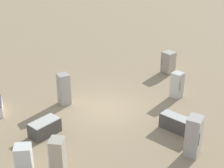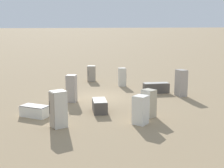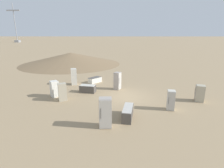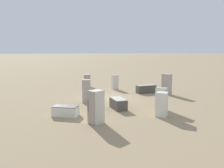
{
  "view_description": "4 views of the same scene",
  "coord_description": "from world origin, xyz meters",
  "px_view_note": "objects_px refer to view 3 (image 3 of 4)",
  "views": [
    {
      "loc": [
        -15.07,
        -9.63,
        10.22
      ],
      "look_at": [
        -0.13,
        -0.48,
        1.69
      ],
      "focal_mm": 60.0,
      "sensor_mm": 36.0,
      "label": 1
    },
    {
      "loc": [
        -20.67,
        6.04,
        5.04
      ],
      "look_at": [
        0.28,
        -0.84,
        0.84
      ],
      "focal_mm": 50.0,
      "sensor_mm": 36.0,
      "label": 2
    },
    {
      "loc": [
        -0.72,
        -15.22,
        5.56
      ],
      "look_at": [
        -1.2,
        -0.21,
        1.28
      ],
      "focal_mm": 28.0,
      "sensor_mm": 36.0,
      "label": 3
    },
    {
      "loc": [
        -16.15,
        9.04,
        3.92
      ],
      "look_at": [
        -0.82,
        0.05,
        1.3
      ],
      "focal_mm": 35.0,
      "sensor_mm": 36.0,
      "label": 4
    }
  ],
  "objects_px": {
    "discarded_fridge_0": "(105,113)",
    "power_pylon_0": "(16,31)",
    "discarded_fridge_9": "(200,93)",
    "discarded_fridge_7": "(74,77)",
    "discarded_fridge_5": "(55,89)",
    "discarded_fridge_2": "(117,81)",
    "discarded_fridge_6": "(171,100)",
    "discarded_fridge_4": "(88,89)",
    "discarded_fridge_1": "(95,80)",
    "discarded_fridge_8": "(128,113)",
    "discarded_fridge_3": "(62,92)"
  },
  "relations": [
    {
      "from": "discarded_fridge_3",
      "to": "discarded_fridge_4",
      "type": "relative_size",
      "value": 0.95
    },
    {
      "from": "discarded_fridge_2",
      "to": "discarded_fridge_5",
      "type": "relative_size",
      "value": 1.21
    },
    {
      "from": "discarded_fridge_5",
      "to": "discarded_fridge_1",
      "type": "bearing_deg",
      "value": 111.33
    },
    {
      "from": "discarded_fridge_0",
      "to": "discarded_fridge_6",
      "type": "height_order",
      "value": "discarded_fridge_0"
    },
    {
      "from": "discarded_fridge_6",
      "to": "discarded_fridge_9",
      "type": "distance_m",
      "value": 3.52
    },
    {
      "from": "discarded_fridge_0",
      "to": "discarded_fridge_5",
      "type": "relative_size",
      "value": 1.27
    },
    {
      "from": "power_pylon_0",
      "to": "discarded_fridge_5",
      "type": "xyz_separation_m",
      "value": [
        66.15,
        -111.41,
        -7.38
      ]
    },
    {
      "from": "discarded_fridge_2",
      "to": "discarded_fridge_8",
      "type": "relative_size",
      "value": 0.91
    },
    {
      "from": "discarded_fridge_5",
      "to": "discarded_fridge_3",
      "type": "bearing_deg",
      "value": 10.06
    },
    {
      "from": "discarded_fridge_1",
      "to": "discarded_fridge_8",
      "type": "relative_size",
      "value": 0.84
    },
    {
      "from": "power_pylon_0",
      "to": "discarded_fridge_8",
      "type": "bearing_deg",
      "value": -57.83
    },
    {
      "from": "power_pylon_0",
      "to": "discarded_fridge_5",
      "type": "height_order",
      "value": "power_pylon_0"
    },
    {
      "from": "discarded_fridge_3",
      "to": "discarded_fridge_6",
      "type": "relative_size",
      "value": 1.01
    },
    {
      "from": "discarded_fridge_5",
      "to": "discarded_fridge_7",
      "type": "bearing_deg",
      "value": 131.27
    },
    {
      "from": "discarded_fridge_2",
      "to": "discarded_fridge_4",
      "type": "xyz_separation_m",
      "value": [
        -2.94,
        -1.08,
        -0.54
      ]
    },
    {
      "from": "power_pylon_0",
      "to": "discarded_fridge_9",
      "type": "xyz_separation_m",
      "value": [
        78.95,
        -112.12,
        -7.42
      ]
    },
    {
      "from": "discarded_fridge_2",
      "to": "discarded_fridge_4",
      "type": "height_order",
      "value": "discarded_fridge_2"
    },
    {
      "from": "discarded_fridge_0",
      "to": "discarded_fridge_1",
      "type": "xyz_separation_m",
      "value": [
        -1.98,
        10.4,
        -0.64
      ]
    },
    {
      "from": "power_pylon_0",
      "to": "discarded_fridge_3",
      "type": "relative_size",
      "value": 16.89
    },
    {
      "from": "discarded_fridge_7",
      "to": "discarded_fridge_8",
      "type": "height_order",
      "value": "discarded_fridge_7"
    },
    {
      "from": "discarded_fridge_3",
      "to": "discarded_fridge_4",
      "type": "height_order",
      "value": "discarded_fridge_3"
    },
    {
      "from": "discarded_fridge_1",
      "to": "discarded_fridge_4",
      "type": "relative_size",
      "value": 1.03
    },
    {
      "from": "discarded_fridge_2",
      "to": "discarded_fridge_7",
      "type": "height_order",
      "value": "discarded_fridge_7"
    },
    {
      "from": "power_pylon_0",
      "to": "discarded_fridge_3",
      "type": "bearing_deg",
      "value": -59.13
    },
    {
      "from": "discarded_fridge_0",
      "to": "discarded_fridge_5",
      "type": "height_order",
      "value": "discarded_fridge_0"
    },
    {
      "from": "discarded_fridge_8",
      "to": "discarded_fridge_4",
      "type": "bearing_deg",
      "value": -46.77
    },
    {
      "from": "discarded_fridge_3",
      "to": "power_pylon_0",
      "type": "bearing_deg",
      "value": 96.98
    },
    {
      "from": "power_pylon_0",
      "to": "discarded_fridge_6",
      "type": "relative_size",
      "value": 17.12
    },
    {
      "from": "power_pylon_0",
      "to": "discarded_fridge_7",
      "type": "height_order",
      "value": "power_pylon_0"
    },
    {
      "from": "discarded_fridge_0",
      "to": "power_pylon_0",
      "type": "bearing_deg",
      "value": -62.2
    },
    {
      "from": "discarded_fridge_5",
      "to": "discarded_fridge_9",
      "type": "distance_m",
      "value": 12.82
    },
    {
      "from": "power_pylon_0",
      "to": "discarded_fridge_1",
      "type": "relative_size",
      "value": 15.59
    },
    {
      "from": "discarded_fridge_3",
      "to": "discarded_fridge_9",
      "type": "height_order",
      "value": "discarded_fridge_3"
    },
    {
      "from": "discarded_fridge_9",
      "to": "discarded_fridge_8",
      "type": "bearing_deg",
      "value": 137.62
    },
    {
      "from": "discarded_fridge_9",
      "to": "discarded_fridge_2",
      "type": "bearing_deg",
      "value": 85.41
    },
    {
      "from": "discarded_fridge_1",
      "to": "discarded_fridge_9",
      "type": "height_order",
      "value": "discarded_fridge_9"
    },
    {
      "from": "discarded_fridge_9",
      "to": "discarded_fridge_1",
      "type": "bearing_deg",
      "value": 78.94
    },
    {
      "from": "discarded_fridge_4",
      "to": "discarded_fridge_7",
      "type": "height_order",
      "value": "discarded_fridge_7"
    },
    {
      "from": "power_pylon_0",
      "to": "discarded_fridge_6",
      "type": "distance_m",
      "value": 137.18
    },
    {
      "from": "discarded_fridge_6",
      "to": "discarded_fridge_5",
      "type": "bearing_deg",
      "value": -3.57
    },
    {
      "from": "discarded_fridge_4",
      "to": "discarded_fridge_0",
      "type": "bearing_deg",
      "value": 28.71
    },
    {
      "from": "power_pylon_0",
      "to": "discarded_fridge_6",
      "type": "xyz_separation_m",
      "value": [
        75.96,
        -113.98,
        -7.36
      ]
    },
    {
      "from": "discarded_fridge_2",
      "to": "power_pylon_0",
      "type": "bearing_deg",
      "value": -117.67
    },
    {
      "from": "discarded_fridge_1",
      "to": "discarded_fridge_4",
      "type": "bearing_deg",
      "value": -51.5
    },
    {
      "from": "discarded_fridge_1",
      "to": "discarded_fridge_5",
      "type": "bearing_deg",
      "value": -78.88
    },
    {
      "from": "discarded_fridge_2",
      "to": "discarded_fridge_7",
      "type": "bearing_deg",
      "value": -79.21
    },
    {
      "from": "discarded_fridge_5",
      "to": "discarded_fridge_4",
      "type": "bearing_deg",
      "value": 78.4
    },
    {
      "from": "discarded_fridge_7",
      "to": "discarded_fridge_5",
      "type": "bearing_deg",
      "value": -116.28
    },
    {
      "from": "discarded_fridge_2",
      "to": "discarded_fridge_6",
      "type": "distance_m",
      "value": 6.46
    },
    {
      "from": "discarded_fridge_0",
      "to": "discarded_fridge_9",
      "type": "relative_size",
      "value": 1.35
    }
  ]
}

